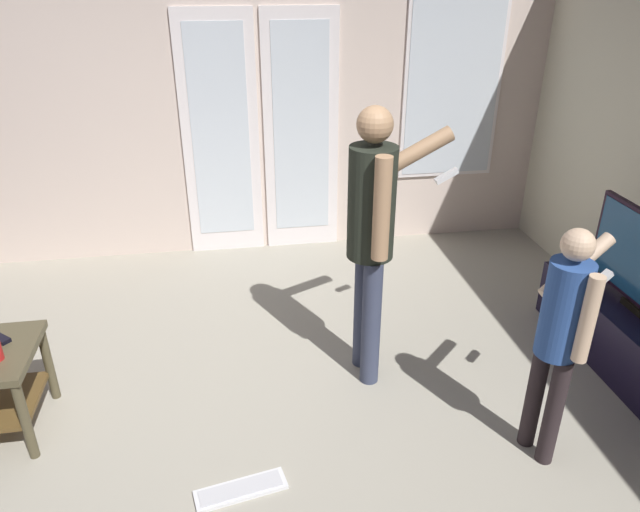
% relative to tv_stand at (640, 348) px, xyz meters
% --- Properties ---
extents(ground_plane, '(6.07, 5.11, 0.02)m').
position_rel_tv_stand_xyz_m(ground_plane, '(-2.65, -0.28, -0.20)').
color(ground_plane, '#A49E8D').
extents(wall_back_with_doors, '(6.07, 0.09, 2.55)m').
position_rel_tv_stand_xyz_m(wall_back_with_doors, '(-2.53, 2.24, 1.05)').
color(wall_back_with_doors, beige).
rests_on(wall_back_with_doors, ground_plane).
extents(tv_stand, '(0.45, 1.61, 0.39)m').
position_rel_tv_stand_xyz_m(tv_stand, '(0.00, 0.00, 0.00)').
color(tv_stand, black).
rests_on(tv_stand, ground_plane).
extents(person_adult, '(0.69, 0.46, 1.63)m').
position_rel_tv_stand_xyz_m(person_adult, '(-1.61, 0.29, 0.79)').
color(person_adult, '#3B425A').
rests_on(person_adult, ground_plane).
extents(person_child, '(0.48, 0.42, 1.25)m').
position_rel_tv_stand_xyz_m(person_child, '(-0.90, -0.50, 0.56)').
color(person_child, '#2D2326').
rests_on(person_child, ground_plane).
extents(loose_keyboard, '(0.46, 0.21, 0.02)m').
position_rel_tv_stand_xyz_m(loose_keyboard, '(-2.43, -0.52, -0.18)').
color(loose_keyboard, white).
rests_on(loose_keyboard, ground_plane).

